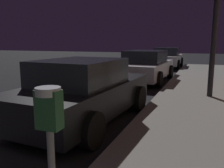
% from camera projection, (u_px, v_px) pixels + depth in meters
% --- Properties ---
extents(parking_meter, '(0.19, 0.19, 1.32)m').
position_uv_depth(parking_meter, '(50.00, 129.00, 1.78)').
color(parking_meter, '#59595B').
rests_on(parking_meter, sidewalk).
extents(car_black, '(2.16, 4.17, 1.43)m').
position_uv_depth(car_black, '(84.00, 91.00, 5.37)').
color(car_black, black).
rests_on(car_black, ground).
extents(car_silver, '(2.13, 4.43, 1.43)m').
position_uv_depth(car_silver, '(146.00, 66.00, 10.94)').
color(car_silver, '#B7B7BF').
rests_on(car_silver, ground).
extents(car_white, '(2.04, 4.02, 1.43)m').
position_uv_depth(car_white, '(167.00, 58.00, 16.99)').
color(car_white, silver).
rests_on(car_white, ground).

